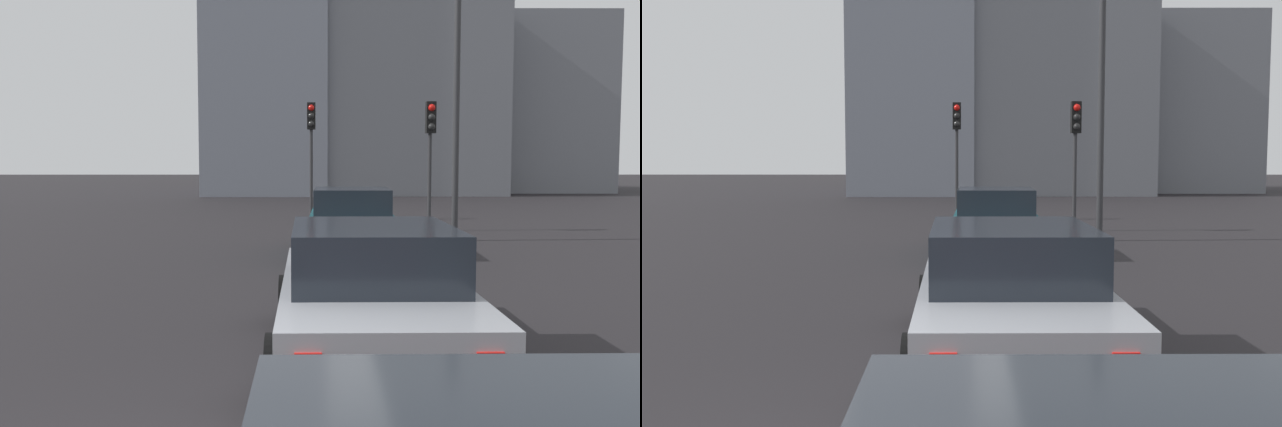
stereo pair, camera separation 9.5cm
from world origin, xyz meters
The scene contains 8 objects.
car_teal_left_lead centered at (10.66, -1.62, 0.71)m, with size 4.29×2.12×1.46m.
car_silver_left_second centered at (2.76, -1.43, 0.71)m, with size 4.81×2.11×1.44m.
traffic_light_near_left centered at (19.21, -0.66, 2.86)m, with size 0.32×0.29×3.97m.
traffic_light_near_right centered at (15.58, -4.12, 2.68)m, with size 0.32×0.30×3.72m.
street_lamp_kerbside centered at (13.22, -4.38, 4.06)m, with size 0.56×0.36×6.83m.
building_facade_left centered at (40.28, -14.00, 5.30)m, with size 8.48×8.81×10.60m, color slate.
building_facade_center centered at (37.32, -6.00, 5.29)m, with size 8.50×10.61×10.58m, color slate.
building_facade_right centered at (38.70, 2.00, 8.01)m, with size 12.08×6.83×16.02m, color gray.
Camera 2 is at (-4.52, -0.96, 2.14)m, focal length 39.23 mm.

